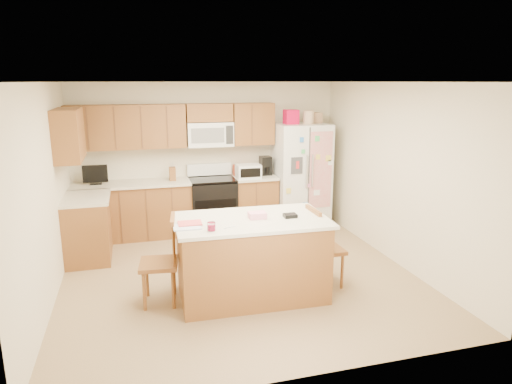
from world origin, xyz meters
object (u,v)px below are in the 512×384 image
object	(u,v)px
windsor_chair_right	(323,249)
windsor_chair_back	(234,243)
island	(251,257)
windsor_chair_left	(161,263)
refrigerator	(301,174)
stove	(212,204)

from	to	relation	value
windsor_chair_right	windsor_chair_back	bearing A→B (deg)	151.27
island	windsor_chair_left	size ratio (longest dim) A/B	1.75
refrigerator	windsor_chair_back	world-z (taller)	refrigerator
island	windsor_chair_back	xyz separation A→B (m)	(-0.08, 0.61, -0.03)
refrigerator	windsor_chair_left	size ratio (longest dim) A/B	1.97
stove	windsor_chair_back	world-z (taller)	stove
island	stove	bearing A→B (deg)	90.27
stove	refrigerator	bearing A→B (deg)	-2.30
windsor_chair_left	island	bearing A→B (deg)	-5.77
windsor_chair_left	windsor_chair_right	xyz separation A→B (m)	(1.98, -0.05, -0.01)
stove	windsor_chair_back	distance (m)	1.94
windsor_chair_right	stove	bearing A→B (deg)	110.90
windsor_chair_left	windsor_chair_back	world-z (taller)	windsor_chair_left
windsor_chair_back	windsor_chair_right	world-z (taller)	windsor_chair_right
windsor_chair_right	windsor_chair_left	bearing A→B (deg)	178.44
windsor_chair_left	windsor_chair_right	bearing A→B (deg)	-1.56
windsor_chair_back	windsor_chair_right	bearing A→B (deg)	-28.73
stove	windsor_chair_back	size ratio (longest dim) A/B	1.18
refrigerator	windsor_chair_left	world-z (taller)	refrigerator
refrigerator	windsor_chair_left	distance (m)	3.55
windsor_chair_back	stove	bearing A→B (deg)	88.07
island	windsor_chair_back	world-z (taller)	island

